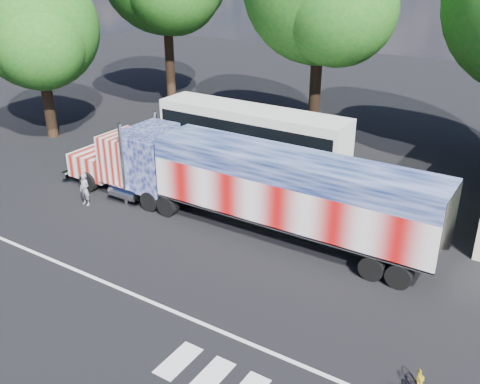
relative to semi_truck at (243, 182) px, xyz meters
The scene contains 6 objects.
ground 4.13m from the semi_truck, 86.43° to the right, with size 100.00×100.00×0.00m, color black.
lane_markings 7.86m from the semi_truck, 75.23° to the right, with size 30.00×2.67×0.01m.
semi_truck is the anchor object (origin of this frame).
coach_bus 7.63m from the semi_truck, 118.53° to the left, with size 11.26×2.62×3.28m.
woman 7.95m from the semi_truck, 163.51° to the right, with size 0.58×0.38×1.60m, color slate.
tree_w_a 18.31m from the semi_truck, 167.22° to the left, with size 7.84×7.47×10.66m.
Camera 1 is at (11.07, -14.32, 11.13)m, focal length 40.00 mm.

